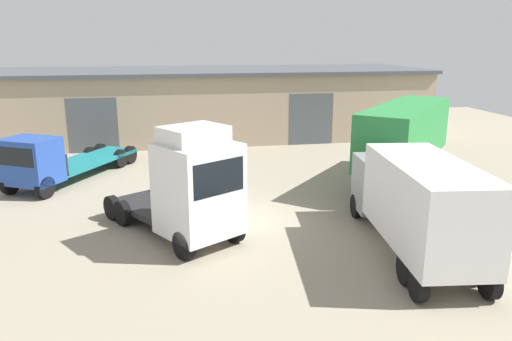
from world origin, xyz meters
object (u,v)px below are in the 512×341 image
object	(u,v)px
flatbed_truck_blue	(52,161)
box_truck_grey	(416,200)
container_trailer_green	(405,134)
traffic_cone	(237,195)
tractor_unit_white	(191,188)

from	to	relation	value
flatbed_truck_blue	box_truck_grey	bearing A→B (deg)	81.61
container_trailer_green	box_truck_grey	xyz separation A→B (m)	(-3.60, -8.15, -0.63)
flatbed_truck_blue	box_truck_grey	world-z (taller)	box_truck_grey
container_trailer_green	traffic_cone	distance (m)	9.23
tractor_unit_white	box_truck_grey	distance (m)	7.89
tractor_unit_white	flatbed_truck_blue	distance (m)	10.78
box_truck_grey	container_trailer_green	bearing A→B (deg)	-16.93
tractor_unit_white	box_truck_grey	world-z (taller)	tractor_unit_white
traffic_cone	flatbed_truck_blue	bearing A→B (deg)	155.42
traffic_cone	box_truck_grey	bearing A→B (deg)	-52.72
tractor_unit_white	flatbed_truck_blue	bearing A→B (deg)	-174.24
tractor_unit_white	flatbed_truck_blue	size ratio (longest dim) A/B	0.80
flatbed_truck_blue	traffic_cone	world-z (taller)	flatbed_truck_blue
container_trailer_green	flatbed_truck_blue	distance (m)	17.93
container_trailer_green	box_truck_grey	distance (m)	8.93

